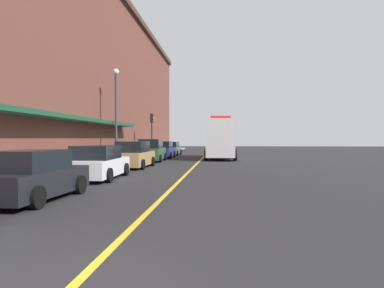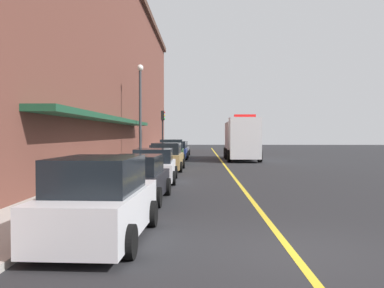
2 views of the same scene
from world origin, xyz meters
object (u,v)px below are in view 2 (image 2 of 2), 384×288
(parked_car_3, at_px, (167,157))
(parked_car_4, at_px, (172,152))
(parked_car_6, at_px, (179,149))
(parking_meter_0, at_px, (150,151))
(parked_car_1, at_px, (137,179))
(parking_meter_1, at_px, (139,155))
(parked_car_2, at_px, (154,166))
(box_truck, at_px, (241,139))
(parked_car_5, at_px, (177,151))
(traffic_light_near, at_px, (163,125))
(parked_car_0, at_px, (100,202))
(street_lamp_left, at_px, (140,103))

(parked_car_3, bearing_deg, parked_car_4, 2.06)
(parked_car_6, height_order, parking_meter_0, parked_car_6)
(parked_car_1, relative_size, parking_meter_1, 3.21)
(parked_car_2, height_order, box_truck, box_truck)
(parked_car_5, height_order, parking_meter_1, parked_car_5)
(box_truck, distance_m, traffic_light_near, 7.55)
(parked_car_6, relative_size, traffic_light_near, 0.99)
(parked_car_1, bearing_deg, parked_car_0, -177.88)
(parked_car_4, bearing_deg, street_lamp_left, 148.15)
(parked_car_2, relative_size, street_lamp_left, 0.68)
(parked_car_0, height_order, parked_car_2, parked_car_0)
(parking_meter_0, bearing_deg, parked_car_0, -86.02)
(parked_car_0, bearing_deg, street_lamp_left, 8.00)
(parked_car_2, relative_size, box_truck, 0.55)
(parked_car_3, distance_m, parked_car_6, 17.05)
(parked_car_0, distance_m, parking_meter_0, 20.98)
(parked_car_0, distance_m, parked_car_5, 28.69)
(parking_meter_1, distance_m, traffic_light_near, 14.70)
(parked_car_3, bearing_deg, box_truck, -27.41)
(parked_car_0, bearing_deg, parked_car_4, 2.42)
(parked_car_5, distance_m, box_truck, 5.89)
(parked_car_3, xyz_separation_m, parked_car_6, (-0.14, 17.04, -0.08))
(parked_car_1, bearing_deg, traffic_light_near, 5.25)
(parked_car_5, xyz_separation_m, traffic_light_near, (-1.37, 1.32, 2.39))
(parked_car_2, distance_m, parked_car_4, 12.52)
(parking_meter_0, distance_m, traffic_light_near, 9.33)
(parked_car_0, height_order, box_truck, box_truck)
(parked_car_1, bearing_deg, parked_car_5, 2.09)
(parked_car_0, height_order, street_lamp_left, street_lamp_left)
(parked_car_0, relative_size, traffic_light_near, 1.02)
(parked_car_0, xyz_separation_m, parked_car_2, (-0.06, 10.97, -0.08))
(parked_car_5, bearing_deg, box_truck, -98.95)
(parked_car_0, relative_size, parked_car_4, 0.98)
(parked_car_0, height_order, parking_meter_1, parked_car_0)
(parked_car_0, xyz_separation_m, parking_meter_1, (-1.46, 15.47, 0.23))
(parking_meter_1, xyz_separation_m, traffic_light_near, (0.06, 14.55, 2.10))
(parking_meter_0, bearing_deg, parked_car_1, -84.71)
(parked_car_3, relative_size, parked_car_6, 1.10)
(parked_car_3, distance_m, box_truck, 12.03)
(parked_car_1, xyz_separation_m, parked_car_6, (-0.10, 29.01, -0.01))
(parked_car_6, distance_m, parking_meter_0, 13.41)
(parked_car_0, height_order, parked_car_1, parked_car_0)
(parked_car_4, bearing_deg, traffic_light_near, 9.47)
(parked_car_3, distance_m, parked_car_5, 11.47)
(parked_car_3, bearing_deg, parked_car_6, 1.23)
(parking_meter_0, bearing_deg, parked_car_4, 62.18)
(parked_car_4, relative_size, parked_car_6, 1.05)
(parked_car_2, height_order, parking_meter_1, parked_car_2)
(parked_car_3, xyz_separation_m, box_truck, (5.66, 10.57, 1.02))
(parked_car_3, xyz_separation_m, traffic_light_near, (-1.43, 12.79, 2.35))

